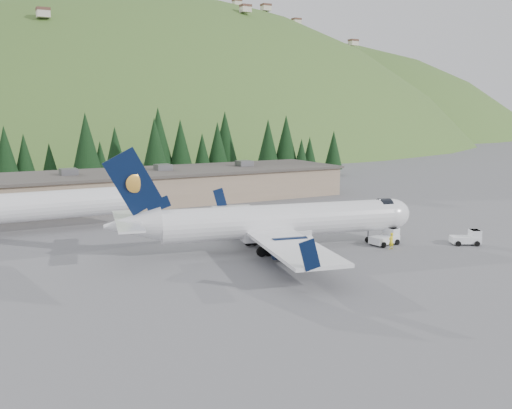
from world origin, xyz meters
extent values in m
plane|color=#5E5E63|center=(0.00, 0.00, 0.00)|extent=(600.00, 600.00, 0.00)
cylinder|color=white|center=(0.00, 0.00, 3.15)|extent=(26.11, 8.77, 3.48)
ellipsoid|color=white|center=(12.69, -2.68, 3.15)|extent=(5.15, 4.34, 3.48)
cylinder|color=black|center=(11.79, -2.49, 3.57)|extent=(1.86, 3.08, 2.87)
cone|color=white|center=(-15.41, 3.25, 3.52)|extent=(6.16, 4.56, 3.48)
cube|color=white|center=(-0.91, 0.19, 1.69)|extent=(7.87, 4.43, 0.93)
cube|color=white|center=(-1.81, 0.38, 2.22)|extent=(11.49, 31.88, 0.32)
cube|color=black|center=(0.08, 16.08, 3.43)|extent=(1.87, 0.52, 2.66)
cube|color=black|center=(-6.43, -14.74, 3.43)|extent=(1.87, 0.52, 2.66)
cylinder|color=black|center=(0.20, 5.45, 1.44)|extent=(4.25, 2.89, 2.13)
cylinder|color=white|center=(1.93, 5.09, 1.44)|extent=(1.01, 2.33, 2.26)
cube|color=white|center=(0.20, 5.45, 1.95)|extent=(2.04, 0.65, 0.83)
cylinder|color=black|center=(-2.02, -5.07, 1.44)|extent=(4.25, 2.89, 2.13)
cylinder|color=white|center=(-0.29, -5.43, 1.44)|extent=(1.01, 2.33, 2.26)
cube|color=white|center=(-2.02, -5.07, 1.95)|extent=(2.04, 0.65, 0.83)
cube|color=black|center=(-15.23, 3.22, 7.86)|extent=(5.66, 1.46, 6.80)
ellipsoid|color=gold|center=(-15.01, 3.36, 7.67)|extent=(1.83, 0.54, 1.83)
ellipsoid|color=gold|center=(-15.09, 3.00, 7.67)|extent=(1.83, 0.54, 1.83)
cube|color=black|center=(-12.88, 2.72, 5.45)|extent=(2.55, 0.75, 1.84)
cube|color=white|center=(-15.87, 3.35, 3.98)|extent=(4.75, 11.83, 0.20)
cylinder|color=slate|center=(9.97, -2.11, 0.83)|extent=(0.22, 0.22, 1.67)
cylinder|color=black|center=(9.97, -2.11, 0.35)|extent=(0.74, 0.40, 0.70)
cylinder|color=slate|center=(-2.20, 3.02, 0.93)|extent=(0.26, 0.26, 1.85)
cylinder|color=black|center=(-1.84, 2.95, 0.51)|extent=(1.06, 0.53, 1.02)
cylinder|color=black|center=(-2.57, 3.10, 0.51)|extent=(1.06, 0.53, 1.02)
cylinder|color=slate|center=(-3.24, -1.87, 0.93)|extent=(0.26, 0.26, 1.85)
cylinder|color=black|center=(-2.87, -1.95, 0.51)|extent=(1.06, 0.53, 1.02)
cylinder|color=black|center=(-3.60, -1.80, 0.51)|extent=(1.06, 0.53, 1.02)
cylinder|color=white|center=(-22.00, 22.00, 3.20)|extent=(22.00, 3.60, 3.60)
cube|color=white|center=(10.95, -3.69, 0.62)|extent=(3.56, 2.13, 0.78)
cube|color=white|center=(12.06, -3.54, 1.29)|extent=(1.33, 1.71, 1.01)
cube|color=black|center=(12.06, -3.54, 1.74)|extent=(1.20, 1.58, 0.11)
cylinder|color=black|center=(11.94, -2.65, 0.31)|extent=(0.66, 0.33, 0.63)
cylinder|color=black|center=(12.18, -4.42, 0.31)|extent=(0.66, 0.33, 0.63)
cylinder|color=black|center=(9.72, -2.96, 0.31)|extent=(0.66, 0.33, 0.63)
cylinder|color=black|center=(9.97, -4.73, 0.31)|extent=(0.66, 0.33, 0.63)
cube|color=white|center=(18.92, -7.92, 0.57)|extent=(3.49, 2.87, 0.73)
cube|color=white|center=(19.84, -8.41, 1.20)|extent=(1.61, 1.78, 0.94)
cube|color=black|center=(19.84, -8.41, 1.61)|extent=(1.47, 1.64, 0.10)
cylinder|color=black|center=(20.24, -7.68, 0.29)|extent=(0.62, 0.48, 0.58)
cylinder|color=black|center=(19.44, -9.15, 0.29)|extent=(0.62, 0.48, 0.58)
cylinder|color=black|center=(18.41, -6.69, 0.29)|extent=(0.62, 0.48, 0.58)
cylinder|color=black|center=(17.61, -8.15, 0.29)|extent=(0.62, 0.48, 0.58)
cube|color=gray|center=(-5.00, 38.00, 2.40)|extent=(70.00, 16.00, 4.80)
cube|color=#47423D|center=(-5.00, 38.00, 4.95)|extent=(71.00, 17.00, 0.40)
cube|color=slate|center=(-15.00, 38.00, 5.60)|extent=(2.50, 2.50, 1.00)
cube|color=slate|center=(0.00, 38.00, 5.60)|extent=(2.50, 2.50, 1.00)
cube|color=slate|center=(15.00, 38.00, 5.60)|extent=(2.50, 2.50, 1.00)
imported|color=yellow|center=(10.25, -5.59, 0.90)|extent=(0.70, 0.50, 1.81)
cone|color=black|center=(-21.35, 65.76, 6.93)|extent=(5.08, 5.08, 10.39)
cone|color=black|center=(-17.85, 67.22, 6.00)|extent=(4.40, 4.40, 9.00)
cone|color=black|center=(-13.19, 67.54, 4.88)|extent=(3.58, 3.58, 7.32)
cone|color=black|center=(-7.71, 59.12, 8.31)|extent=(6.10, 6.10, 12.47)
cone|color=black|center=(-4.93, 60.15, 5.18)|extent=(3.80, 3.80, 7.77)
cone|color=black|center=(-0.02, 67.61, 6.62)|extent=(4.86, 4.86, 9.93)
cone|color=black|center=(5.51, 58.37, 7.73)|extent=(5.67, 5.67, 11.59)
cone|color=black|center=(9.50, 67.71, 8.91)|extent=(6.53, 6.53, 13.36)
cone|color=black|center=(13.73, 65.59, 7.44)|extent=(5.46, 5.46, 11.16)
cone|color=black|center=(18.18, 64.14, 5.75)|extent=(4.22, 4.22, 8.63)
cone|color=black|center=(22.06, 64.56, 7.08)|extent=(5.19, 5.19, 10.62)
cone|color=black|center=(25.15, 67.20, 8.43)|extent=(6.18, 6.18, 12.65)
cone|color=black|center=(31.25, 58.03, 7.45)|extent=(5.46, 5.46, 11.17)
cone|color=black|center=(35.41, 57.28, 7.94)|extent=(5.82, 5.82, 11.91)
cone|color=black|center=(37.78, 54.61, 5.02)|extent=(3.68, 3.68, 7.52)
cone|color=black|center=(42.26, 58.06, 5.14)|extent=(3.77, 3.77, 7.70)
cone|color=black|center=(47.66, 56.24, 5.91)|extent=(4.33, 4.33, 8.86)
ellipsoid|color=#395522|center=(40.00, 200.00, -85.00)|extent=(420.00, 300.00, 300.00)
ellipsoid|color=#395522|center=(160.00, 240.00, -85.00)|extent=(392.00, 280.00, 280.00)
camera|label=1|loc=(-31.03, -51.17, 14.61)|focal=40.00mm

